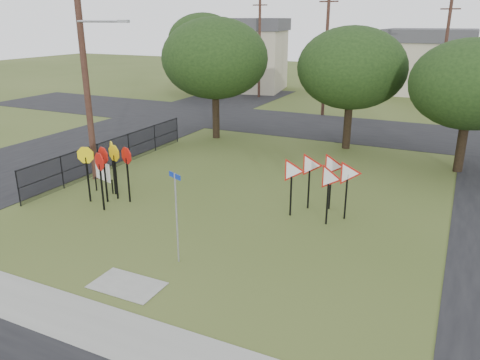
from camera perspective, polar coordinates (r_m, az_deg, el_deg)
name	(u,v)px	position (r m, az deg, el deg)	size (l,w,h in m)	color
ground	(174,250)	(15.48, -8.02, -8.41)	(140.00, 140.00, 0.00)	#3A4B1C
sidewalk	(81,321)	(12.72, -18.84, -15.91)	(30.00, 1.60, 0.02)	gray
planting_strip	(42,350)	(12.09, -22.94, -18.52)	(30.00, 0.80, 0.02)	#3A4B1C
street_left	(99,141)	(29.96, -16.81, 4.54)	(8.00, 50.00, 0.02)	black
street_far	(334,128)	(33.06, 11.41, 6.28)	(60.00, 8.00, 0.02)	black
curb_pad	(127,285)	(13.81, -13.60, -12.36)	(2.00, 1.20, 0.02)	gray
street_name_sign	(176,212)	(14.06, -7.75, -3.89)	(0.55, 0.27, 2.86)	#9FA1A8
stop_sign_cluster	(107,161)	(19.41, -15.87, 2.29)	(2.18, 1.99, 2.33)	black
yield_sign_cluster	(322,173)	(17.58, 9.93, 0.88)	(2.92, 1.61, 2.30)	black
info_board	(103,172)	(20.77, -16.38, 0.92)	(1.04, 0.37, 1.35)	black
utility_pole_main	(85,65)	(21.92, -18.35, 13.19)	(3.55, 0.33, 10.00)	#45291F
far_pole_a	(326,54)	(36.76, 10.42, 14.84)	(1.40, 0.24, 9.00)	#45291F
far_pole_b	(444,58)	(39.48, 23.60, 13.51)	(1.40, 0.24, 8.50)	#45291F
far_pole_c	(259,48)	(45.08, 2.38, 15.83)	(1.40, 0.24, 9.00)	#45291F
fence_run	(114,152)	(24.21, -15.08, 3.27)	(0.05, 11.55, 1.50)	black
house_left	(239,54)	(50.43, -0.09, 15.10)	(10.58, 8.88, 7.20)	beige
house_mid	(428,61)	(51.63, 21.91, 13.32)	(8.40, 8.40, 6.20)	beige
tree_near_left	(215,59)	(28.94, -3.07, 14.57)	(6.40, 6.40, 7.27)	black
tree_near_mid	(352,68)	(27.09, 13.47, 13.13)	(6.00, 6.00, 6.80)	black
tree_near_right	(471,84)	(24.51, 26.33, 10.40)	(5.60, 5.60, 6.33)	black
tree_far_left	(203,40)	(47.74, -4.52, 16.65)	(6.80, 6.80, 7.73)	black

